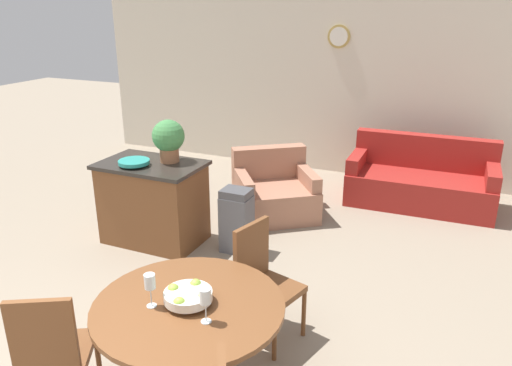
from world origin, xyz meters
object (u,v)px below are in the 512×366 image
kitchen_island (154,202)px  armchair (274,193)px  potted_plant (168,138)px  dining_chair_near_left (53,350)px  couch (421,182)px  dining_table (190,326)px  dining_chair_far_side (263,278)px  fruit_bowl (188,296)px  wine_glass_left (150,283)px  trash_bin (237,221)px  teal_bowl (134,162)px  wine_glass_right (205,297)px

kitchen_island → armchair: size_ratio=0.87×
kitchen_island → potted_plant: size_ratio=2.43×
dining_chair_near_left → couch: dining_chair_near_left is taller
dining_table → potted_plant: size_ratio=2.67×
dining_chair_far_side → fruit_bowl: size_ratio=3.08×
dining_chair_far_side → armchair: size_ratio=0.74×
wine_glass_left → trash_bin: 2.29m
fruit_bowl → teal_bowl: bearing=134.3°
kitchen_island → couch: (2.58, 2.32, -0.16)m
teal_bowl → trash_bin: (1.05, 0.29, -0.60)m
wine_glass_left → potted_plant: bearing=120.3°
armchair → wine_glass_right: bearing=-111.6°
dining_table → couch: 4.35m
teal_bowl → dining_chair_near_left: bearing=-65.6°
wine_glass_right → teal_bowl: (-1.91, 1.88, 0.04)m
dining_table → armchair: bearing=102.0°
dining_table → kitchen_island: size_ratio=1.10×
teal_bowl → armchair: bearing=52.6°
potted_plant → wine_glass_right: bearing=-52.6°
potted_plant → couch: bearing=42.1°
dining_chair_far_side → teal_bowl: 2.13m
kitchen_island → trash_bin: kitchen_island is taller
fruit_bowl → dining_chair_far_side: bearing=79.5°
trash_bin → wine_glass_left: bearing=-77.8°
kitchen_island → potted_plant: 0.74m
dining_table → fruit_bowl: 0.23m
fruit_bowl → armchair: fruit_bowl is taller
teal_bowl → dining_table: bearing=-45.7°
fruit_bowl → teal_bowl: 2.46m
trash_bin → kitchen_island: bearing=-171.3°
wine_glass_right → couch: wine_glass_right is taller
armchair → kitchen_island: bearing=-164.2°
fruit_bowl → trash_bin: size_ratio=0.44×
dining_chair_far_side → trash_bin: bearing=-130.3°
couch → trash_bin: bearing=-128.4°
kitchen_island → trash_bin: 0.96m
fruit_bowl → dining_chair_near_left: bearing=-145.4°
wine_glass_left → couch: (1.17, 4.34, -0.62)m
teal_bowl → fruit_bowl: bearing=-45.7°
dining_table → wine_glass_right: wine_glass_right is taller
potted_plant → couch: size_ratio=0.25×
dining_table → wine_glass_left: size_ratio=5.40×
potted_plant → fruit_bowl: bearing=-54.5°
wine_glass_left → armchair: wine_glass_left is taller
teal_bowl → couch: 3.71m
dining_chair_near_left → trash_bin: size_ratio=1.34×
dining_table → teal_bowl: 2.48m
dining_chair_near_left → teal_bowl: (-1.01, 2.24, 0.44)m
trash_bin → couch: couch is taller
dining_table → fruit_bowl: (-0.00, 0.00, 0.23)m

